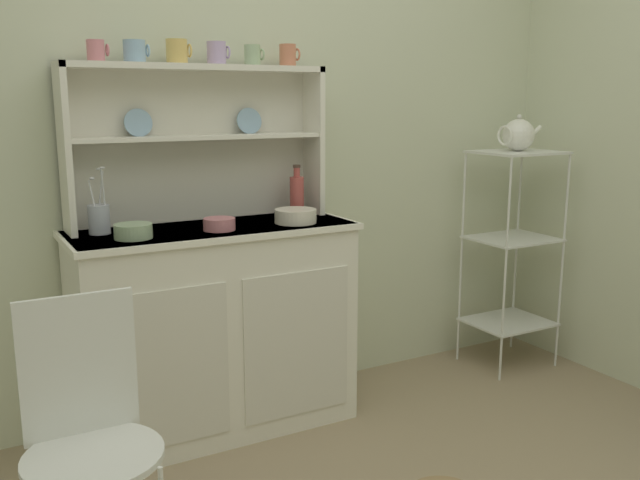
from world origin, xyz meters
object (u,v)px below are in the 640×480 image
object	(u,v)px
bakers_rack	(513,237)
cup_rose_0	(96,51)
jam_bottle	(297,195)
porcelain_teapot	(518,135)
hutch_shelf_unit	(196,130)
wire_chair	(88,424)
bowl_mixing_large	(133,231)
hutch_cabinet	(216,327)
utensil_jar	(99,218)

from	to	relation	value
bakers_rack	cup_rose_0	world-z (taller)	cup_rose_0
bakers_rack	jam_bottle	distance (m)	1.19
jam_bottle	porcelain_teapot	world-z (taller)	porcelain_teapot
hutch_shelf_unit	wire_chair	xyz separation A→B (m)	(-0.65, -0.96, -0.71)
bowl_mixing_large	jam_bottle	size ratio (longest dim) A/B	0.62
bowl_mixing_large	jam_bottle	bearing A→B (deg)	11.97
bakers_rack	cup_rose_0	distance (m)	2.14
bakers_rack	cup_rose_0	size ratio (longest dim) A/B	14.06
wire_chair	cup_rose_0	xyz separation A→B (m)	(0.27, 0.91, 1.01)
jam_bottle	porcelain_teapot	xyz separation A→B (m)	(1.15, -0.14, 0.23)
wire_chair	bowl_mixing_large	size ratio (longest dim) A/B	6.17
porcelain_teapot	cup_rose_0	bearing A→B (deg)	174.99
bowl_mixing_large	hutch_cabinet	bearing A→B (deg)	12.45
hutch_cabinet	porcelain_teapot	bearing A→B (deg)	-1.79
cup_rose_0	bowl_mixing_large	bearing A→B (deg)	-75.42
hutch_shelf_unit	jam_bottle	size ratio (longest dim) A/B	4.81
bakers_rack	hutch_cabinet	bearing A→B (deg)	178.21
wire_chair	jam_bottle	distance (m)	1.45
utensil_jar	porcelain_teapot	bearing A→B (deg)	-3.64
bowl_mixing_large	cup_rose_0	bearing A→B (deg)	104.58
jam_bottle	hutch_cabinet	bearing A→B (deg)	-168.41
cup_rose_0	jam_bottle	xyz separation A→B (m)	(0.80, -0.04, -0.58)
hutch_cabinet	utensil_jar	world-z (taller)	utensil_jar
hutch_cabinet	wire_chair	bearing A→B (deg)	-129.54
wire_chair	porcelain_teapot	xyz separation A→B (m)	(2.23, 0.74, 0.67)
cup_rose_0	bowl_mixing_large	world-z (taller)	cup_rose_0
hutch_cabinet	jam_bottle	xyz separation A→B (m)	(0.42, 0.09, 0.51)
hutch_cabinet	bowl_mixing_large	distance (m)	0.56
hutch_shelf_unit	porcelain_teapot	xyz separation A→B (m)	(1.57, -0.21, -0.05)
porcelain_teapot	hutch_cabinet	bearing A→B (deg)	178.21
hutch_shelf_unit	utensil_jar	distance (m)	0.53
hutch_shelf_unit	wire_chair	world-z (taller)	hutch_shelf_unit
jam_bottle	porcelain_teapot	size ratio (longest dim) A/B	0.90
bakers_rack	jam_bottle	xyz separation A→B (m)	(-1.15, 0.14, 0.28)
wire_chair	bowl_mixing_large	distance (m)	0.87
bakers_rack	bowl_mixing_large	distance (m)	1.92
hutch_cabinet	hutch_shelf_unit	world-z (taller)	hutch_shelf_unit
hutch_shelf_unit	porcelain_teapot	size ratio (longest dim) A/B	4.31
hutch_cabinet	jam_bottle	size ratio (longest dim) A/B	5.15
cup_rose_0	jam_bottle	world-z (taller)	cup_rose_0
hutch_shelf_unit	cup_rose_0	xyz separation A→B (m)	(-0.38, -0.04, 0.30)
bowl_mixing_large	porcelain_teapot	bearing A→B (deg)	0.73
wire_chair	bowl_mixing_large	xyz separation A→B (m)	(0.32, 0.72, 0.37)
wire_chair	porcelain_teapot	world-z (taller)	porcelain_teapot
hutch_cabinet	wire_chair	size ratio (longest dim) A/B	1.34
hutch_shelf_unit	wire_chair	distance (m)	1.36
bowl_mixing_large	utensil_jar	xyz separation A→B (m)	(-0.09, 0.15, 0.03)
hutch_cabinet	bakers_rack	xyz separation A→B (m)	(1.57, -0.05, 0.23)
hutch_cabinet	wire_chair	xyz separation A→B (m)	(-0.65, -0.79, 0.08)
wire_chair	bakers_rack	bearing A→B (deg)	3.13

